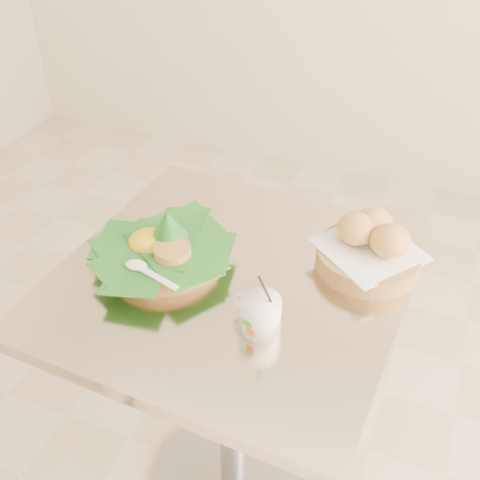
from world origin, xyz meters
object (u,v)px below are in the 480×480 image
at_px(coffee_mug, 259,313).
at_px(cafe_table, 232,350).
at_px(rice_basket, 163,247).
at_px(bread_basket, 370,247).

bearing_deg(coffee_mug, cafe_table, 131.96).
relative_size(rice_basket, coffee_mug, 2.15).
height_order(cafe_table, rice_basket, rice_basket).
relative_size(cafe_table, rice_basket, 2.59).
bearing_deg(cafe_table, coffee_mug, -48.04).
bearing_deg(rice_basket, bread_basket, 20.44).
distance_m(rice_basket, bread_basket, 0.43).
bearing_deg(bread_basket, coffee_mug, -119.83).
xyz_separation_m(rice_basket, bread_basket, (0.41, 0.15, 0.01)).
height_order(cafe_table, bread_basket, bread_basket).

